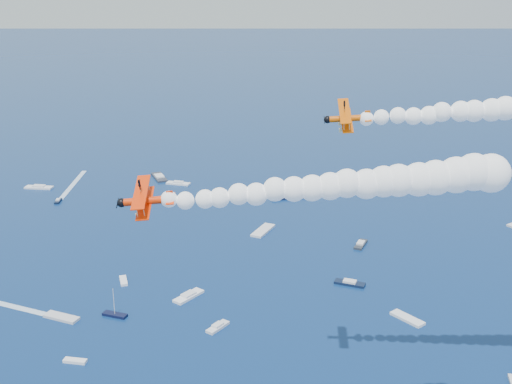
{
  "coord_description": "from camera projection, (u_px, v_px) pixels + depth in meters",
  "views": [
    {
      "loc": [
        4.39,
        -69.19,
        82.98
      ],
      "look_at": [
        5.11,
        29.56,
        49.34
      ],
      "focal_mm": 45.44,
      "sensor_mm": 36.0,
      "label": 1
    }
  ],
  "objects": [
    {
      "name": "smoke_trail_lead",
      "position": [
        507.0,
        109.0,
        108.76
      ],
      "size": [
        52.93,
        13.25,
        9.67
      ],
      "primitive_type": null,
      "rotation": [
        0.0,
        0.0,
        3.07
      ],
      "color": "white"
    },
    {
      "name": "smoke_trail_trail",
      "position": [
        329.0,
        186.0,
        93.79
      ],
      "size": [
        52.65,
        8.05,
        9.67
      ],
      "primitive_type": null,
      "rotation": [
        0.0,
        0.0,
        3.17
      ],
      "color": "white"
    },
    {
      "name": "biplane_lead",
      "position": [
        348.0,
        118.0,
        111.12
      ],
      "size": [
        8.94,
        10.74,
        8.31
      ],
      "primitive_type": null,
      "rotation": [
        -0.29,
        0.07,
        3.07
      ],
      "color": "#DC5404"
    },
    {
      "name": "spectator_boats",
      "position": [
        236.0,
        246.0,
        205.59
      ],
      "size": [
        208.54,
        181.11,
        0.7
      ],
      "color": "silver",
      "rests_on": "ground"
    },
    {
      "name": "biplane_trail",
      "position": [
        147.0,
        201.0,
        93.66
      ],
      "size": [
        9.04,
        10.59,
        8.16
      ],
      "primitive_type": null,
      "rotation": [
        -0.23,
        0.07,
        3.17
      ],
      "color": "#FC3105"
    }
  ]
}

